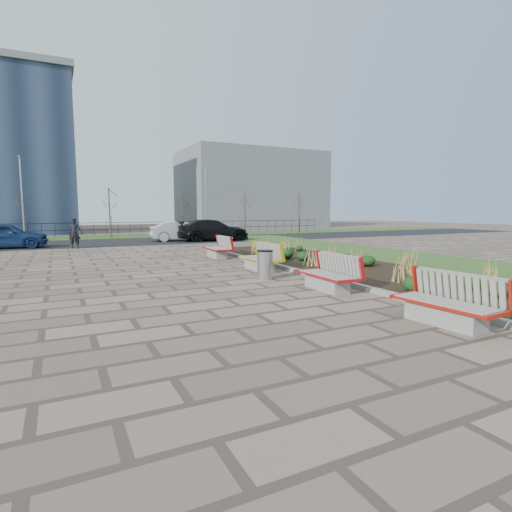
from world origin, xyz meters
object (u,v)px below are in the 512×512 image
car_blue (6,236)px  lamp_east (206,201)px  litter_bin (265,265)px  bench_a (445,300)px  car_silver (181,231)px  pedestrian (75,233)px  car_black (213,230)px  lamp_west (22,199)px  bench_c (259,257)px  bench_d (217,247)px  bench_b (327,273)px

car_blue → lamp_east: 15.92m
litter_bin → lamp_east: lamp_east is taller
bench_a → car_silver: (1.36, 23.57, 0.26)m
pedestrian → lamp_east: size_ratio=0.30×
car_blue → lamp_east: lamp_east is taller
car_silver → car_black: 2.33m
pedestrian → lamp_west: 8.64m
bench_c → car_blue: 17.18m
bench_d → pedestrian: bearing=128.9°
car_blue → car_silver: size_ratio=1.00×
bench_c → bench_d: bearing=88.9°
bench_c → car_black: bearing=75.3°
bench_a → car_black: (3.50, 22.65, 0.30)m
pedestrian → car_silver: size_ratio=0.40×
bench_c → lamp_west: (-9.00, 20.25, 2.54)m
bench_d → car_blue: car_blue is taller
pedestrian → lamp_east: lamp_east is taller
bench_b → bench_d: same height
bench_a → pedestrian: pedestrian is taller
bench_d → litter_bin: size_ratio=2.21×
bench_a → bench_c: bearing=85.7°
bench_a → car_blue: 24.37m
bench_c → pedestrian: pedestrian is taller
bench_b → bench_c: bearing=91.6°
bench_b → lamp_west: bearing=111.7°
bench_d → bench_a: bearing=-87.8°
car_black → bench_a: bearing=175.1°
pedestrian → bench_d: bearing=-40.8°
car_black → lamp_east: bearing=-10.7°
car_blue → pedestrian: bearing=-111.3°
bench_b → litter_bin: (-0.77, 2.32, -0.02)m
litter_bin → bench_b: bearing=-71.5°
bench_d → pedestrian: (-5.93, 7.94, 0.40)m
car_black → car_silver: bearing=70.7°
bench_c → car_blue: car_blue is taller
bench_d → car_black: bearing=72.9°
lamp_west → bench_a: bearing=-72.4°
car_silver → car_black: bearing=-108.0°
bench_c → lamp_west: bearing=112.8°
car_blue → lamp_west: bearing=-0.6°
pedestrian → car_black: pedestrian is taller
litter_bin → lamp_east: size_ratio=0.16×
pedestrian → bench_b: bearing=-58.0°
bench_b → car_blue: bearing=118.9°
bench_d → car_black: car_black is taller
car_blue → lamp_west: 6.43m
bench_d → car_blue: (-9.58, 9.74, 0.28)m
lamp_west → bench_b: bearing=-69.8°
car_black → lamp_west: lamp_west is taller
bench_b → pedestrian: bearing=111.1°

